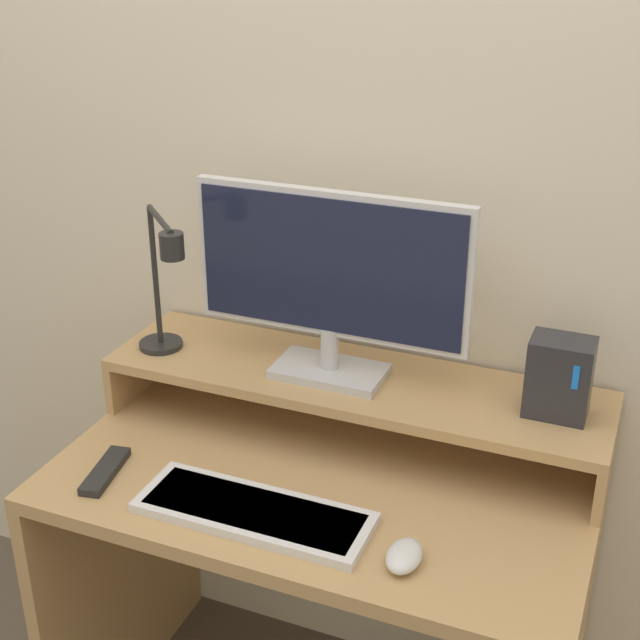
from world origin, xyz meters
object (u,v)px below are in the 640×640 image
object	(u,v)px
mouse	(404,556)
remote_control	(105,471)
keyboard	(254,512)
desk_lamp	(164,288)
monitor	(330,277)
router_dock	(559,377)

from	to	relation	value
mouse	remote_control	distance (m)	0.61
mouse	keyboard	bearing A→B (deg)	176.06
mouse	remote_control	xyz separation A→B (m)	(-0.61, 0.03, -0.01)
desk_lamp	remote_control	bearing A→B (deg)	-91.42
keyboard	mouse	distance (m)	0.29
monitor	router_dock	distance (m)	0.47
keyboard	monitor	bearing A→B (deg)	87.15
monitor	desk_lamp	distance (m)	0.34
router_dock	keyboard	bearing A→B (deg)	-143.49
desk_lamp	mouse	bearing A→B (deg)	-24.37
desk_lamp	keyboard	xyz separation A→B (m)	(0.32, -0.25, -0.29)
monitor	mouse	bearing A→B (deg)	-51.87
desk_lamp	remote_control	xyz separation A→B (m)	(-0.01, -0.24, -0.29)
keyboard	mouse	bearing A→B (deg)	-3.94
router_dock	mouse	size ratio (longest dim) A/B	1.69
monitor	remote_control	size ratio (longest dim) A/B	3.54
desk_lamp	keyboard	distance (m)	0.50
keyboard	remote_control	world-z (taller)	keyboard
router_dock	remote_control	size ratio (longest dim) A/B	0.97
monitor	remote_control	world-z (taller)	monitor
monitor	keyboard	bearing A→B (deg)	-92.85
keyboard	remote_control	distance (m)	0.32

